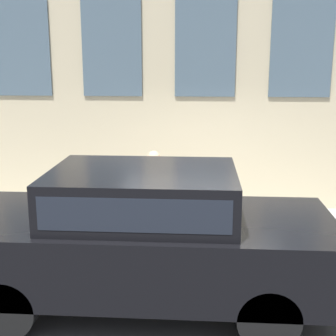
# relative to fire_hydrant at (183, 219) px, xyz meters

# --- Properties ---
(ground_plane) EXTENTS (80.00, 80.00, 0.00)m
(ground_plane) POSITION_rel_fire_hydrant_xyz_m (-0.45, -0.31, -0.53)
(ground_plane) COLOR #38383A
(sidewalk) EXTENTS (2.38, 60.00, 0.12)m
(sidewalk) POSITION_rel_fire_hydrant_xyz_m (0.74, -0.31, -0.46)
(sidewalk) COLOR #9E9B93
(sidewalk) RESTS_ON ground_plane
(fire_hydrant) EXTENTS (0.31, 0.43, 0.79)m
(fire_hydrant) POSITION_rel_fire_hydrant_xyz_m (0.00, 0.00, 0.00)
(fire_hydrant) COLOR gold
(fire_hydrant) RESTS_ON sidewalk
(person) EXTENTS (0.33, 0.22, 1.35)m
(person) POSITION_rel_fire_hydrant_xyz_m (0.58, 0.50, 0.41)
(person) COLOR #998466
(person) RESTS_ON sidewalk
(parked_car_black_near) EXTENTS (1.81, 4.47, 1.69)m
(parked_car_black_near) POSITION_rel_fire_hydrant_xyz_m (-1.64, 0.41, 0.39)
(parked_car_black_near) COLOR black
(parked_car_black_near) RESTS_ON ground_plane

